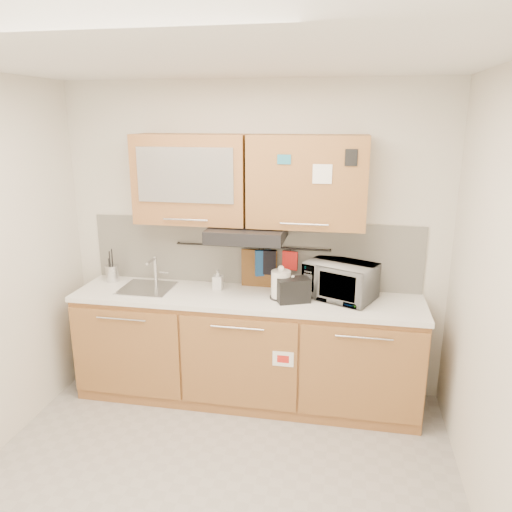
% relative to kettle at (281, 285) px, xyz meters
% --- Properties ---
extents(floor, '(3.20, 3.20, 0.00)m').
position_rel_kettle_xyz_m(floor, '(-0.29, -1.19, -1.03)').
color(floor, '#9E9993').
rests_on(floor, ground).
extents(ceiling, '(3.20, 3.20, 0.00)m').
position_rel_kettle_xyz_m(ceiling, '(-0.29, -1.19, 1.57)').
color(ceiling, white).
rests_on(ceiling, wall_back).
extents(wall_back, '(3.20, 0.00, 3.20)m').
position_rel_kettle_xyz_m(wall_back, '(-0.29, 0.31, 0.27)').
color(wall_back, silver).
rests_on(wall_back, ground).
extents(wall_right, '(0.00, 3.00, 3.00)m').
position_rel_kettle_xyz_m(wall_right, '(1.31, -1.19, 0.27)').
color(wall_right, silver).
rests_on(wall_right, ground).
extents(base_cabinet, '(2.80, 0.64, 0.88)m').
position_rel_kettle_xyz_m(base_cabinet, '(-0.29, 0.01, -0.62)').
color(base_cabinet, '#AE6C3D').
rests_on(base_cabinet, floor).
extents(countertop, '(2.82, 0.62, 0.04)m').
position_rel_kettle_xyz_m(countertop, '(-0.29, 0.00, -0.13)').
color(countertop, white).
rests_on(countertop, base_cabinet).
extents(backsplash, '(2.80, 0.02, 0.56)m').
position_rel_kettle_xyz_m(backsplash, '(-0.29, 0.30, 0.17)').
color(backsplash, silver).
rests_on(backsplash, countertop).
extents(upper_cabinets, '(1.82, 0.37, 0.70)m').
position_rel_kettle_xyz_m(upper_cabinets, '(-0.29, 0.14, 0.80)').
color(upper_cabinets, '#AE6C3D').
rests_on(upper_cabinets, wall_back).
extents(range_hood, '(0.60, 0.46, 0.10)m').
position_rel_kettle_xyz_m(range_hood, '(-0.29, 0.06, 0.39)').
color(range_hood, black).
rests_on(range_hood, upper_cabinets).
extents(sink, '(0.42, 0.40, 0.26)m').
position_rel_kettle_xyz_m(sink, '(-1.13, 0.02, -0.10)').
color(sink, silver).
rests_on(sink, countertop).
extents(utensil_rail, '(1.30, 0.02, 0.02)m').
position_rel_kettle_xyz_m(utensil_rail, '(-0.29, 0.26, 0.23)').
color(utensil_rail, black).
rests_on(utensil_rail, backsplash).
extents(utensil_crock, '(0.15, 0.15, 0.29)m').
position_rel_kettle_xyz_m(utensil_crock, '(-1.51, 0.15, -0.03)').
color(utensil_crock, silver).
rests_on(utensil_crock, countertop).
extents(kettle, '(0.20, 0.17, 0.27)m').
position_rel_kettle_xyz_m(kettle, '(0.00, 0.00, 0.00)').
color(kettle, white).
rests_on(kettle, countertop).
extents(toaster, '(0.29, 0.23, 0.19)m').
position_rel_kettle_xyz_m(toaster, '(0.10, -0.05, -0.01)').
color(toaster, black).
rests_on(toaster, countertop).
extents(microwave, '(0.62, 0.54, 0.29)m').
position_rel_kettle_xyz_m(microwave, '(0.46, 0.09, 0.04)').
color(microwave, '#999999').
rests_on(microwave, countertop).
extents(soap_bottle, '(0.08, 0.08, 0.17)m').
position_rel_kettle_xyz_m(soap_bottle, '(-0.54, 0.12, -0.02)').
color(soap_bottle, '#999999').
rests_on(soap_bottle, countertop).
extents(cutting_board, '(0.30, 0.03, 0.37)m').
position_rel_kettle_xyz_m(cutting_board, '(-0.22, 0.25, 0.03)').
color(cutting_board, brown).
rests_on(cutting_board, utensil_rail).
extents(oven_mitt, '(0.14, 0.08, 0.22)m').
position_rel_kettle_xyz_m(oven_mitt, '(-0.19, 0.25, 0.10)').
color(oven_mitt, '#1D4B87').
rests_on(oven_mitt, utensil_rail).
extents(dark_pouch, '(0.13, 0.04, 0.21)m').
position_rel_kettle_xyz_m(dark_pouch, '(-0.14, 0.25, 0.11)').
color(dark_pouch, black).
rests_on(dark_pouch, utensil_rail).
extents(pot_holder, '(0.13, 0.04, 0.16)m').
position_rel_kettle_xyz_m(pot_holder, '(0.04, 0.25, 0.13)').
color(pot_holder, red).
rests_on(pot_holder, utensil_rail).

